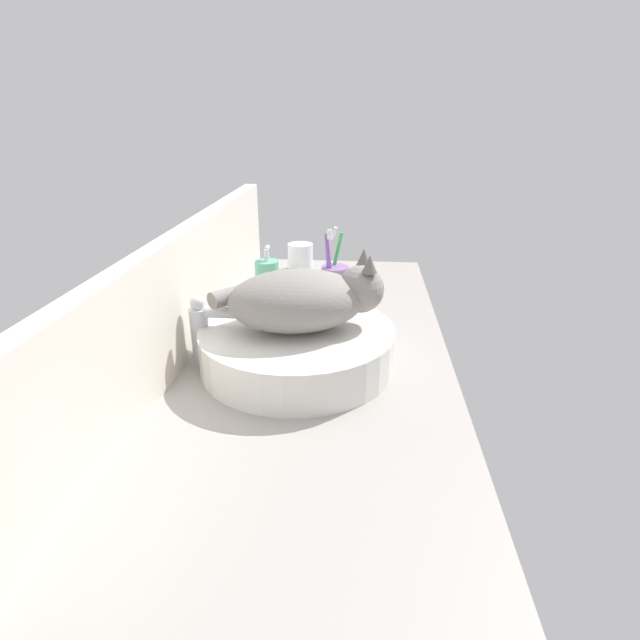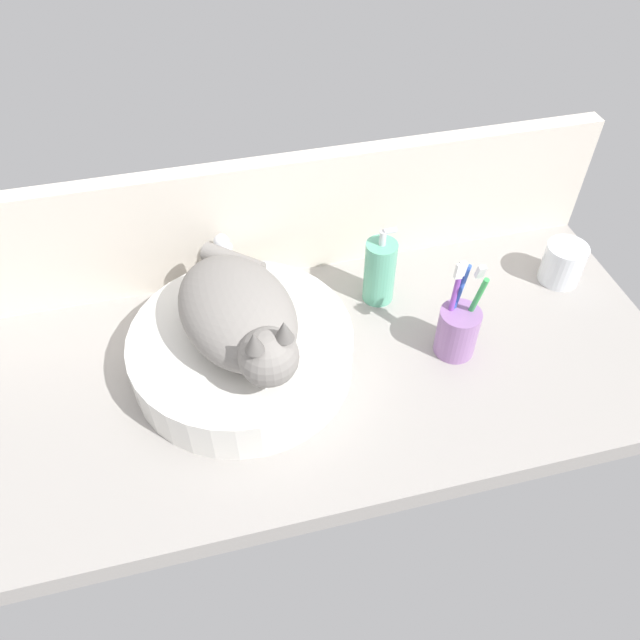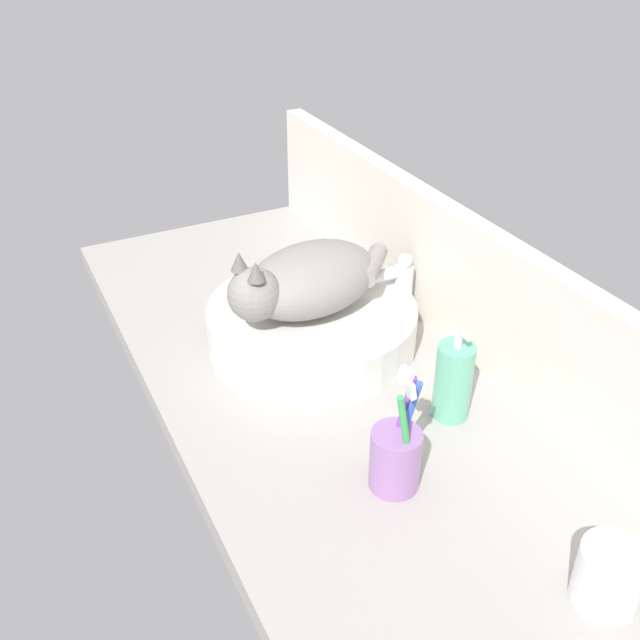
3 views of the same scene
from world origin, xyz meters
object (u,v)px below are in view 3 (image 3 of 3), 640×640
Objects in this scene: faucet at (398,286)px; water_glass at (608,579)px; sink_basin at (312,325)px; cat at (306,280)px; soap_dispenser at (453,381)px; toothbrush_cup at (396,456)px.

faucet is 1.71× the size of water_glass.
sink_basin is 9.72cm from cat.
cat reaches higher than soap_dispenser.
toothbrush_cup is at bearing -32.11° from faucet.
sink_basin is 1.95× the size of toothbrush_cup.
soap_dispenser is (26.97, 10.53, 2.59)cm from sink_basin.
toothbrush_cup reaches higher than sink_basin.
soap_dispenser is at bearing 21.34° from sink_basin.
faucet is at bearing 170.42° from water_glass.
faucet is 0.73× the size of toothbrush_cup.
soap_dispenser is 2.01× the size of water_glass.
soap_dispenser reaches higher than water_glass.
toothbrush_cup reaches higher than soap_dispenser.
faucet is at bearing 90.09° from sink_basin.
faucet is at bearing 91.33° from cat.
sink_basin is at bearing -173.64° from water_glass.
cat is (0.41, -1.31, 9.63)cm from sink_basin.
water_glass is at bearing 24.22° from toothbrush_cup.
water_glass is (61.92, 8.26, -10.06)cm from cat.
sink_basin is at bearing -89.91° from faucet.
cat is 29.92cm from soap_dispenser.
cat is 2.00× the size of soap_dispenser.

